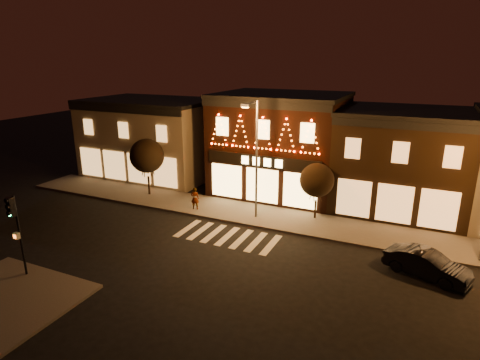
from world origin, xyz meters
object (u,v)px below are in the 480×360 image
Objects in this scene: dark_sedan at (427,264)px; streetlamp_mid at (255,152)px; traffic_signal_near at (15,221)px; pedestrian at (195,198)px.

streetlamp_mid is at bearing 93.11° from dark_sedan.
dark_sedan is (19.06, 8.93, -2.52)m from traffic_signal_near.
streetlamp_mid is 6.15m from pedestrian.
streetlamp_mid is 4.88× the size of pedestrian.
streetlamp_mid is at bearing 59.69° from traffic_signal_near.
traffic_signal_near is at bearing -127.87° from streetlamp_mid.
pedestrian is (3.20, 12.00, -2.23)m from traffic_signal_near.
pedestrian is (-4.69, -0.26, -3.97)m from streetlamp_mid.
dark_sedan is (11.16, -3.33, -4.25)m from streetlamp_mid.
traffic_signal_near is 12.62m from pedestrian.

